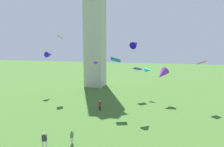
% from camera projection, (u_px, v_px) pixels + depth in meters
% --- Properties ---
extents(monument_obelisk, '(4.87, 4.87, 45.87)m').
position_uv_depth(monument_obelisk, '(95.00, 0.00, 51.02)').
color(monument_obelisk, '#B7B2A8').
rests_on(monument_obelisk, ground_plane).
extents(person_0, '(0.55, 0.33, 1.80)m').
position_uv_depth(person_0, '(44.00, 140.00, 20.68)').
color(person_0, silver).
rests_on(person_0, ground_plane).
extents(person_1, '(0.26, 0.49, 1.58)m').
position_uv_depth(person_1, '(72.00, 136.00, 21.70)').
color(person_1, silver).
rests_on(person_1, ground_plane).
extents(person_2, '(0.52, 0.52, 1.78)m').
position_uv_depth(person_2, '(100.00, 105.00, 33.14)').
color(person_2, '#1E2333').
rests_on(person_2, ground_plane).
extents(kite_flying_0, '(1.88, 1.30, 1.01)m').
position_uv_depth(kite_flying_0, '(116.00, 60.00, 31.01)').
color(kite_flying_0, '#267CDD').
extents(kite_flying_1, '(1.50, 1.96, 1.32)m').
position_uv_depth(kite_flying_1, '(49.00, 55.00, 43.59)').
color(kite_flying_1, '#1E17EB').
extents(kite_flying_2, '(2.86, 3.16, 2.53)m').
position_uv_depth(kite_flying_2, '(162.00, 74.00, 36.58)').
color(kite_flying_2, purple).
extents(kite_flying_3, '(1.21, 1.04, 0.64)m').
position_uv_depth(kite_flying_3, '(95.00, 63.00, 41.18)').
color(kite_flying_3, purple).
extents(kite_flying_4, '(1.74, 2.22, 1.66)m').
position_uv_depth(kite_flying_4, '(135.00, 44.00, 30.74)').
color(kite_flying_4, '#1C07B8').
extents(kite_flying_5, '(1.66, 1.46, 0.99)m').
position_uv_depth(kite_flying_5, '(148.00, 70.00, 40.46)').
color(kite_flying_5, '#24E7C3').
extents(kite_flying_6, '(1.70, 1.81, 0.62)m').
position_uv_depth(kite_flying_6, '(202.00, 63.00, 33.28)').
color(kite_flying_6, '#D44D34').
extents(kite_flying_7, '(1.74, 1.94, 0.73)m').
position_uv_depth(kite_flying_7, '(61.00, 37.00, 39.61)').
color(kite_flying_7, gold).
extents(kite_flying_8, '(2.11, 1.90, 0.88)m').
position_uv_depth(kite_flying_8, '(137.00, 69.00, 39.54)').
color(kite_flying_8, '#303DEC').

